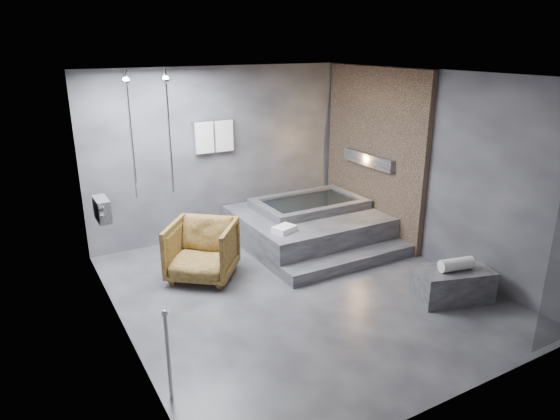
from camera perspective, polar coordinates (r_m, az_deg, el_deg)
room at (r=6.54m, az=4.29°, el=6.02°), size 5.00×5.04×2.82m
tub_deck at (r=8.28m, az=3.19°, el=-1.88°), size 2.20×2.00×0.50m
tub_step at (r=7.46m, az=8.08°, el=-5.81°), size 2.20×0.36×0.18m
concrete_bench at (r=6.84m, az=19.15°, el=-8.00°), size 1.04×0.76×0.42m
driftwood_chair at (r=7.04m, az=-8.89°, el=-4.58°), size 1.24×1.24×0.81m
rolled_towel at (r=6.70m, az=19.50°, el=-5.87°), size 0.47×0.25×0.16m
deck_towel at (r=7.34m, az=0.48°, el=-2.18°), size 0.38×0.33×0.09m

